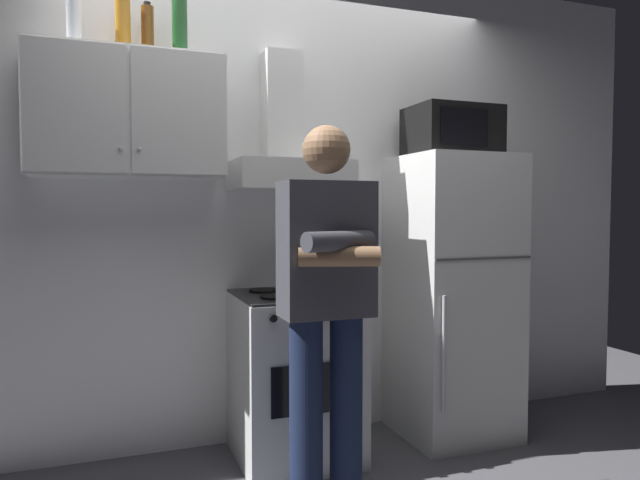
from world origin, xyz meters
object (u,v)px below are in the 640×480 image
at_px(upper_cabinet, 128,115).
at_px(bottle_liquor_amber, 123,22).
at_px(bottle_vodka_clear, 74,17).
at_px(microwave, 452,132).
at_px(bottle_beer_brown, 147,31).
at_px(bottle_wine_green, 180,21).
at_px(person_standing, 327,304).
at_px(stove_oven, 295,375).
at_px(range_hood, 287,153).
at_px(refrigerator, 452,296).

distance_m(upper_cabinet, bottle_liquor_amber, 0.44).
xyz_separation_m(bottle_liquor_amber, bottle_vodka_clear, (-0.22, 0.00, 0.00)).
height_order(microwave, bottle_beer_brown, bottle_beer_brown).
xyz_separation_m(bottle_wine_green, bottle_vodka_clear, (-0.48, 0.04, -0.02)).
relative_size(bottle_liquor_amber, bottle_vodka_clear, 0.99).
relative_size(upper_cabinet, person_standing, 0.55).
height_order(stove_oven, bottle_wine_green, bottle_wine_green).
bearing_deg(range_hood, person_standing, -93.91).
xyz_separation_m(upper_cabinet, stove_oven, (0.80, -0.13, -1.32)).
height_order(stove_oven, bottle_beer_brown, bottle_beer_brown).
bearing_deg(stove_oven, bottle_wine_green, 170.06).
bearing_deg(bottle_beer_brown, bottle_wine_green, -22.94).
bearing_deg(person_standing, stove_oven, 85.28).
bearing_deg(stove_oven, person_standing, -94.72).
xyz_separation_m(microwave, bottle_liquor_amber, (-1.77, 0.11, 0.45)).
distance_m(stove_oven, bottle_liquor_amber, 1.95).
distance_m(upper_cabinet, bottle_wine_green, 0.53).
xyz_separation_m(upper_cabinet, bottle_wine_green, (0.25, -0.03, 0.47)).
relative_size(stove_oven, bottle_liquor_amber, 2.92).
distance_m(stove_oven, bottle_beer_brown, 1.88).
height_order(upper_cabinet, bottle_wine_green, bottle_wine_green).
bearing_deg(bottle_liquor_amber, upper_cabinet, -24.45).
bearing_deg(microwave, range_hood, 173.54).
height_order(upper_cabinet, refrigerator, upper_cabinet).
bearing_deg(bottle_vodka_clear, bottle_liquor_amber, -0.68).
bearing_deg(refrigerator, stove_oven, -179.96).
height_order(bottle_liquor_amber, bottle_wine_green, bottle_wine_green).
xyz_separation_m(stove_oven, range_hood, (0.00, 0.13, 1.16)).
distance_m(bottle_liquor_amber, bottle_vodka_clear, 0.22).
relative_size(stove_oven, bottle_wine_green, 2.49).
height_order(stove_oven, bottle_vodka_clear, bottle_vodka_clear).
bearing_deg(upper_cabinet, refrigerator, -4.07).
height_order(range_hood, bottle_vodka_clear, bottle_vodka_clear).
xyz_separation_m(upper_cabinet, microwave, (1.75, -0.11, -0.01)).
distance_m(upper_cabinet, microwave, 1.75).
bearing_deg(upper_cabinet, stove_oven, -8.90).
height_order(range_hood, person_standing, range_hood).
bearing_deg(bottle_beer_brown, bottle_vodka_clear, -175.85).
height_order(microwave, person_standing, microwave).
bearing_deg(bottle_vodka_clear, bottle_wine_green, -4.59).
xyz_separation_m(refrigerator, bottle_vodka_clear, (-1.98, 0.13, 1.40)).
bearing_deg(bottle_vodka_clear, refrigerator, -3.89).
bearing_deg(bottle_vodka_clear, person_standing, -36.99).
relative_size(upper_cabinet, refrigerator, 0.56).
distance_m(stove_oven, refrigerator, 1.02).
xyz_separation_m(upper_cabinet, bottle_liquor_amber, (-0.02, 0.01, 0.44)).
bearing_deg(stove_oven, range_hood, 90.00).
bearing_deg(bottle_wine_green, range_hood, 3.04).
relative_size(refrigerator, bottle_beer_brown, 6.17).
height_order(refrigerator, microwave, microwave).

